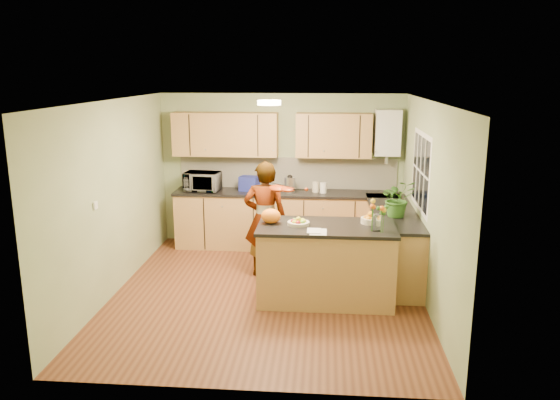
{
  "coord_description": "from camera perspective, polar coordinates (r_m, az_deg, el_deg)",
  "views": [
    {
      "loc": [
        0.72,
        -6.67,
        2.86
      ],
      "look_at": [
        0.12,
        0.5,
        1.15
      ],
      "focal_mm": 35.0,
      "sensor_mm": 36.0,
      "label": 1
    }
  ],
  "objects": [
    {
      "name": "window_right",
      "position": [
        7.49,
        14.5,
        2.91
      ],
      "size": [
        0.01,
        1.3,
        1.05
      ],
      "color": "white",
      "rests_on": "wall_right"
    },
    {
      "name": "right_counter",
      "position": [
        7.95,
        11.66,
        -4.38
      ],
      "size": [
        0.62,
        2.24,
        0.94
      ],
      "color": "#A27840",
      "rests_on": "floor"
    },
    {
      "name": "splashback",
      "position": [
        9.08,
        0.78,
        2.86
      ],
      "size": [
        3.6,
        0.02,
        0.52
      ],
      "primitive_type": "cube",
      "color": "white",
      "rests_on": "back_counter"
    },
    {
      "name": "potted_plant",
      "position": [
        7.45,
        12.21,
        0.18
      ],
      "size": [
        0.52,
        0.48,
        0.51
      ],
      "primitive_type": "imported",
      "rotation": [
        0.0,
        0.0,
        0.19
      ],
      "color": "#346822",
      "rests_on": "right_counter"
    },
    {
      "name": "orange_bag",
      "position": [
        6.86,
        -0.96,
        -1.68
      ],
      "size": [
        0.27,
        0.23,
        0.19
      ],
      "primitive_type": "ellipsoid",
      "rotation": [
        0.0,
        0.0,
        0.09
      ],
      "color": "orange",
      "rests_on": "peninsula_island"
    },
    {
      "name": "wall_back",
      "position": [
        9.09,
        0.16,
        3.19
      ],
      "size": [
        4.0,
        0.02,
        2.5
      ],
      "primitive_type": "cube",
      "color": "gray",
      "rests_on": "floor"
    },
    {
      "name": "upper_cabinets",
      "position": [
        8.85,
        -1.07,
        6.84
      ],
      "size": [
        3.2,
        0.34,
        0.7
      ],
      "color": "#A27840",
      "rests_on": "wall_back"
    },
    {
      "name": "fruit_dish",
      "position": [
        6.8,
        1.94,
        -2.29
      ],
      "size": [
        0.28,
        0.28,
        0.1
      ],
      "color": "beige",
      "rests_on": "peninsula_island"
    },
    {
      "name": "orange_bowl",
      "position": [
        6.95,
        9.44,
        -1.93
      ],
      "size": [
        0.24,
        0.24,
        0.14
      ],
      "color": "beige",
      "rests_on": "peninsula_island"
    },
    {
      "name": "peninsula_island",
      "position": [
        6.95,
        4.81,
        -6.55
      ],
      "size": [
        1.71,
        0.88,
        0.98
      ],
      "color": "#A27840",
      "rests_on": "floor"
    },
    {
      "name": "ceiling",
      "position": [
        6.72,
        -1.41,
        10.33
      ],
      "size": [
        4.0,
        4.5,
        0.02
      ],
      "primitive_type": "cube",
      "color": "white",
      "rests_on": "wall_back"
    },
    {
      "name": "violinist",
      "position": [
        7.67,
        -1.56,
        -2.0
      ],
      "size": [
        0.62,
        0.43,
        1.65
      ],
      "primitive_type": "imported",
      "rotation": [
        0.0,
        0.0,
        3.2
      ],
      "color": "#EAB48F",
      "rests_on": "floor"
    },
    {
      "name": "wall_left",
      "position": [
        7.38,
        -16.99,
        0.21
      ],
      "size": [
        0.02,
        4.5,
        2.5
      ],
      "primitive_type": "cube",
      "color": "gray",
      "rests_on": "floor"
    },
    {
      "name": "papers",
      "position": [
        6.51,
        4.01,
        -3.33
      ],
      "size": [
        0.2,
        0.27,
        0.01
      ],
      "primitive_type": "cube",
      "color": "silver",
      "rests_on": "peninsula_island"
    },
    {
      "name": "back_counter",
      "position": [
        8.96,
        0.64,
        -2.06
      ],
      "size": [
        3.64,
        0.62,
        0.94
      ],
      "color": "#A27840",
      "rests_on": "floor"
    },
    {
      "name": "floor",
      "position": [
        7.29,
        -1.29,
        -9.7
      ],
      "size": [
        4.5,
        4.5,
        0.0
      ],
      "primitive_type": "plane",
      "color": "#572B18",
      "rests_on": "ground"
    },
    {
      "name": "blue_box",
      "position": [
        8.92,
        -3.23,
        1.73
      ],
      "size": [
        0.34,
        0.28,
        0.24
      ],
      "primitive_type": "cube",
      "rotation": [
        0.0,
        0.0,
        -0.22
      ],
      "color": "navy",
      "rests_on": "back_counter"
    },
    {
      "name": "ceiling_lamp",
      "position": [
        7.02,
        -1.14,
        10.14
      ],
      "size": [
        0.3,
        0.3,
        0.07
      ],
      "color": "#FFEABF",
      "rests_on": "ceiling"
    },
    {
      "name": "flower_vase",
      "position": [
        6.58,
        10.17,
        -0.72
      ],
      "size": [
        0.24,
        0.24,
        0.45
      ],
      "rotation": [
        0.0,
        0.0,
        -0.32
      ],
      "color": "silver",
      "rests_on": "peninsula_island"
    },
    {
      "name": "jar_white",
      "position": [
        8.78,
        4.55,
        1.27
      ],
      "size": [
        0.13,
        0.13,
        0.16
      ],
      "primitive_type": "cylinder",
      "rotation": [
        0.0,
        0.0,
        -0.28
      ],
      "color": "white",
      "rests_on": "back_counter"
    },
    {
      "name": "wall_front",
      "position": [
        4.76,
        -4.24,
        -6.4
      ],
      "size": [
        4.0,
        0.02,
        2.5
      ],
      "primitive_type": "cube",
      "color": "gray",
      "rests_on": "floor"
    },
    {
      "name": "boiler",
      "position": [
        8.86,
        11.18,
        6.91
      ],
      "size": [
        0.4,
        0.3,
        0.86
      ],
      "color": "white",
      "rests_on": "wall_back"
    },
    {
      "name": "violin",
      "position": [
        7.32,
        -0.22,
        1.24
      ],
      "size": [
        0.7,
        0.6,
        0.17
      ],
      "primitive_type": null,
      "rotation": [
        0.17,
        0.0,
        -0.61
      ],
      "color": "#541505",
      "rests_on": "violinist"
    },
    {
      "name": "light_switch",
      "position": [
        6.82,
        -18.72,
        -0.53
      ],
      "size": [
        0.02,
        0.09,
        0.09
      ],
      "primitive_type": "cube",
      "color": "white",
      "rests_on": "wall_left"
    },
    {
      "name": "jar_cream",
      "position": [
        8.83,
        3.75,
        1.36
      ],
      "size": [
        0.12,
        0.12,
        0.17
      ],
      "primitive_type": "cylinder",
      "rotation": [
        0.0,
        0.0,
        -0.15
      ],
      "color": "beige",
      "rests_on": "back_counter"
    },
    {
      "name": "wall_right",
      "position": [
        6.98,
        15.21,
        -0.41
      ],
      "size": [
        0.02,
        4.5,
        2.5
      ],
      "primitive_type": "cube",
      "color": "gray",
      "rests_on": "floor"
    },
    {
      "name": "microwave",
      "position": [
        8.99,
        -8.1,
        1.93
      ],
      "size": [
        0.59,
        0.43,
        0.31
      ],
      "primitive_type": "imported",
      "rotation": [
        0.0,
        0.0,
        -0.11
      ],
      "color": "white",
      "rests_on": "back_counter"
    },
    {
      "name": "kettle",
      "position": [
        8.8,
        1.03,
        1.69
      ],
      "size": [
        0.18,
        0.18,
        0.33
      ],
      "rotation": [
        0.0,
        0.0,
        0.01
      ],
      "color": "#B2B3B7",
      "rests_on": "back_counter"
    }
  ]
}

